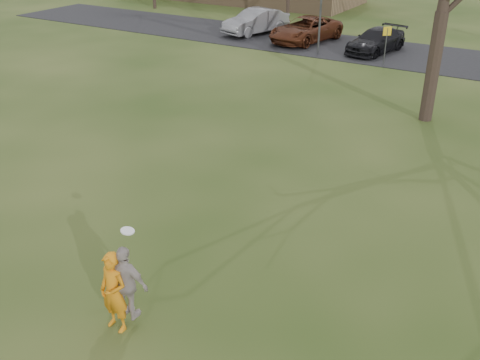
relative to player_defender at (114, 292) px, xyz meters
The scene contains 8 objects.
ground 1.01m from the player_defender, 64.43° to the left, with size 120.00×120.00×0.00m, color #1E380F.
parking_strip 25.46m from the player_defender, 89.52° to the left, with size 62.00×6.50×0.04m, color black.
player_defender is the anchor object (origin of this frame).
car_1 28.50m from the player_defender, 114.10° to the left, with size 1.66×4.77×1.57m, color gray.
car_2 26.69m from the player_defender, 106.98° to the left, with size 2.47×5.36×1.49m, color #532513.
car_3 25.30m from the player_defender, 97.15° to the left, with size 1.85×4.56×1.32m, color black.
catching_play 0.30m from the player_defender, 50.33° to the left, with size 1.01×0.59×1.98m.
sign_yellow 22.52m from the player_defender, 94.55° to the left, with size 0.35×0.35×2.08m.
Camera 1 is at (6.39, -6.55, 7.71)m, focal length 41.10 mm.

